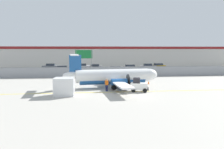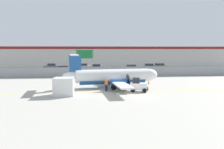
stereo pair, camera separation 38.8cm
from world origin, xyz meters
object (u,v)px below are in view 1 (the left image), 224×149
Objects in this scene: parked_car_2 at (82,66)px; highway_sign at (84,56)px; parked_car_0 at (50,66)px; parked_car_1 at (62,69)px; baggage_tug at (139,85)px; traffic_cone_far_right at (148,82)px; parked_car_3 at (95,67)px; parked_car_5 at (130,68)px; traffic_cone_far_left at (124,88)px; commuter_airplane at (114,77)px; cargo_container at (64,87)px; traffic_cone_near_left at (127,85)px; parked_car_4 at (116,70)px; traffic_cone_near_right at (65,87)px; parked_car_6 at (148,66)px; ground_crew_worker at (107,84)px; parked_car_7 at (158,66)px.

highway_sign is at bearing -92.20° from parked_car_2.
parked_car_1 is (4.20, -8.54, 0.00)m from parked_car_0.
baggage_tug is 3.95× the size of traffic_cone_far_right.
parked_car_3 is at bearing -147.56° from parked_car_1.
parked_car_5 is (21.28, -6.69, 0.00)m from parked_car_0.
parked_car_3 reaches higher than traffic_cone_far_left.
baggage_tug reaches higher than parked_car_0.
commuter_airplane is 8.57m from cargo_container.
parked_car_4 reaches higher than traffic_cone_near_left.
traffic_cone_near_right is at bearing -172.74° from traffic_cone_near_left.
highway_sign is (5.40, -6.58, 3.24)m from parked_car_1.
cargo_container is at bearing -148.28° from traffic_cone_near_left.
parked_car_1 is 23.48m from parked_car_6.
traffic_cone_near_left is 2.75m from traffic_cone_far_left.
traffic_cone_far_right is 0.15× the size of parked_car_3.
traffic_cone_near_right is 1.00× the size of traffic_cone_far_left.
cargo_container is (-9.64, -1.39, 0.24)m from baggage_tug.
traffic_cone_far_left is (7.84, 2.80, -0.79)m from cargo_container.
traffic_cone_far_right is at bearing -100.62° from parked_car_6.
parked_car_0 is at bearing 102.71° from cargo_container.
commuter_airplane reaches higher than traffic_cone_near_left.
ground_crew_worker is at bearing -175.99° from baggage_tug.
traffic_cone_far_left is 33.40m from parked_car_7.
parked_car_3 is at bearing 88.54° from commuter_airplane.
ground_crew_worker is (-4.25, 0.78, 0.10)m from baggage_tug.
baggage_tug is 21.87m from parked_car_4.
parked_car_2 is (-5.58, 28.75, -0.71)m from commuter_airplane.
parked_car_2 is 14.53m from highway_sign.
traffic_cone_far_left is at bearing -106.83° from parked_car_6.
parked_car_2 and parked_car_5 have the same top height.
traffic_cone_near_right is 0.15× the size of parked_car_4.
baggage_tug is 1.49× the size of ground_crew_worker.
parked_car_2 is at bearing 87.01° from traffic_cone_near_right.
parked_car_1 is (-13.05, 25.00, 0.04)m from baggage_tug.
parked_car_6 is 0.79× the size of highway_sign.
parked_car_3 is at bearing 119.01° from parked_car_4.
baggage_tug is 37.71m from parked_car_0.
traffic_cone_far_left and traffic_cone_far_right have the same top height.
commuter_airplane is at bearing -110.42° from parked_car_6.
traffic_cone_near_right is 0.12× the size of highway_sign.
ground_crew_worker is 0.40× the size of parked_car_1.
commuter_airplane is at bearing -164.53° from ground_crew_worker.
parked_car_5 is at bearing -141.98° from parked_car_6.
traffic_cone_far_left is at bearing 116.23° from parked_car_1.
ground_crew_worker is at bearing -110.39° from parked_car_6.
parked_car_4 is 13.35m from parked_car_6.
parked_car_4 is at bearing -134.39° from parked_car_6.
baggage_tug is at bearing 120.27° from parked_car_0.
parked_car_1 is 0.97× the size of parked_car_7.
parked_car_1 is (-11.25, 23.59, 0.58)m from traffic_cone_far_left.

